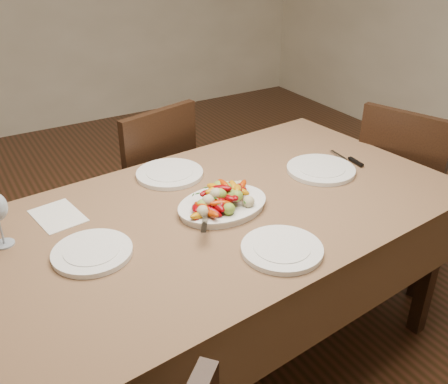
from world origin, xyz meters
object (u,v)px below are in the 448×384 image
chair_far (140,189)px  plate_left (92,253)px  chair_right (408,191)px  serving_platter (223,206)px  plate_right (321,170)px  plate_far (170,174)px  plate_near (282,249)px  dining_table (224,286)px

chair_far → plate_left: bearing=44.9°
chair_right → serving_platter: (-1.17, -0.08, 0.30)m
serving_platter → plate_right: size_ratio=1.17×
plate_left → plate_right: same height
chair_right → plate_right: size_ratio=3.27×
serving_platter → plate_far: size_ratio=1.21×
plate_near → serving_platter: bearing=94.4°
serving_platter → plate_far: bearing=97.7°
chair_right → plate_near: size_ratio=3.56×
plate_left → plate_far: bearing=40.2°
plate_right → plate_far: 0.65m
dining_table → plate_right: 0.64m
chair_far → serving_platter: bearing=76.0°
chair_far → serving_platter: (0.01, -0.82, 0.30)m
plate_left → plate_right: bearing=5.1°
chair_right → plate_near: 1.25m
chair_far → plate_right: chair_far is taller
plate_left → plate_near: size_ratio=0.96×
plate_far → dining_table: bearing=-79.5°
chair_far → plate_far: 0.55m
dining_table → chair_far: (-0.03, 0.80, 0.10)m
chair_right → serving_platter: chair_right is taller
chair_right → plate_right: bearing=74.2°
chair_right → serving_platter: 1.21m
plate_left → plate_near: 0.61m
chair_right → plate_right: 0.71m
chair_far → chair_right: 1.39m
dining_table → chair_far: chair_far is taller
dining_table → plate_far: bearing=100.5°
serving_platter → plate_near: bearing=-85.6°
plate_left → plate_right: (1.03, 0.09, 0.00)m
dining_table → chair_far: size_ratio=1.94×
chair_far → plate_near: 1.19m
dining_table → plate_far: (-0.06, 0.34, 0.39)m
chair_far → plate_near: (0.04, -1.15, 0.29)m
plate_far → plate_left: bearing=-139.8°
chair_right → serving_platter: bearing=75.9°
dining_table → chair_right: bearing=3.4°
chair_right → plate_far: bearing=59.3°
dining_table → plate_far: size_ratio=6.54×
chair_far → plate_left: size_ratio=3.69×
plate_far → plate_near: same height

